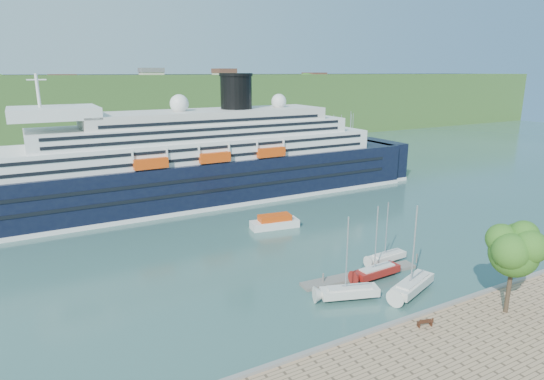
{
  "coord_description": "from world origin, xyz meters",
  "views": [
    {
      "loc": [
        -33.29,
        -29.26,
        24.99
      ],
      "look_at": [
        -0.72,
        30.0,
        7.37
      ],
      "focal_mm": 30.0,
      "sensor_mm": 36.0,
      "label": 1
    }
  ],
  "objects": [
    {
      "name": "far_hillside",
      "position": [
        0.0,
        145.0,
        12.0
      ],
      "size": [
        400.0,
        50.0,
        24.0
      ],
      "primitive_type": "cube",
      "color": "#375D25",
      "rests_on": "ground"
    },
    {
      "name": "sailboat_white_near",
      "position": [
        -3.16,
        7.39,
        4.71
      ],
      "size": [
        7.56,
        4.26,
        9.43
      ],
      "primitive_type": null,
      "rotation": [
        0.0,
        0.0,
        -0.33
      ],
      "color": "silver",
      "rests_on": "ground"
    },
    {
      "name": "sailboat_white_far",
      "position": [
        7.78,
        13.19,
        4.08
      ],
      "size": [
        6.41,
        2.12,
        8.16
      ],
      "primitive_type": null,
      "rotation": [
        0.0,
        0.0,
        0.06
      ],
      "color": "silver",
      "rests_on": "ground"
    },
    {
      "name": "tender_launch",
      "position": [
        1.38,
        32.91,
        1.11
      ],
      "size": [
        8.35,
        3.88,
        2.22
      ],
      "primitive_type": null,
      "rotation": [
        0.0,
        0.0,
        -0.15
      ],
      "color": "#D4410C",
      "rests_on": "ground"
    },
    {
      "name": "quay_coping",
      "position": [
        0.0,
        -0.2,
        1.15
      ],
      "size": [
        220.0,
        0.5,
        0.3
      ],
      "primitive_type": "cube",
      "color": "slate",
      "rests_on": "promenade"
    },
    {
      "name": "sailboat_extra",
      "position": [
        4.25,
        5.1,
        5.14
      ],
      "size": [
        8.24,
        4.77,
        10.28
      ],
      "primitive_type": null,
      "rotation": [
        0.0,
        0.0,
        0.34
      ],
      "color": "silver",
      "rests_on": "ground"
    },
    {
      "name": "ground",
      "position": [
        0.0,
        0.0,
        0.0
      ],
      "size": [
        400.0,
        400.0,
        0.0
      ],
      "primitive_type": "plane",
      "color": "#2F534C",
      "rests_on": "ground"
    },
    {
      "name": "cruise_ship",
      "position": [
        -7.07,
        54.36,
        12.43
      ],
      "size": [
        110.68,
        16.15,
        24.85
      ],
      "primitive_type": null,
      "rotation": [
        0.0,
        0.0,
        -0.0
      ],
      "color": "black",
      "rests_on": "ground"
    },
    {
      "name": "promenade_tree",
      "position": [
        8.15,
        -3.93,
        6.27
      ],
      "size": [
        6.36,
        6.36,
        10.53
      ],
      "primitive_type": null,
      "color": "#265917",
      "rests_on": "promenade"
    },
    {
      "name": "park_bench",
      "position": [
        -1.3,
        -1.89,
        1.51
      ],
      "size": [
        1.7,
        1.06,
        1.02
      ],
      "primitive_type": null,
      "rotation": [
        0.0,
        0.0,
        -0.28
      ],
      "color": "#422113",
      "rests_on": "promenade"
    },
    {
      "name": "sailboat_red",
      "position": [
        3.32,
        10.16,
        4.52
      ],
      "size": [
        7.07,
        2.26,
        9.03
      ],
      "primitive_type": null,
      "rotation": [
        0.0,
        0.0,
        0.05
      ],
      "color": "maroon",
      "rests_on": "ground"
    },
    {
      "name": "floating_pontoon",
      "position": [
        1.84,
        11.54,
        0.18
      ],
      "size": [
        16.4,
        3.23,
        0.36
      ],
      "primitive_type": null,
      "rotation": [
        0.0,
        0.0,
        -0.08
      ],
      "color": "gray",
      "rests_on": "ground"
    }
  ]
}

